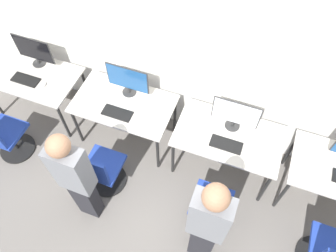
{
  "coord_description": "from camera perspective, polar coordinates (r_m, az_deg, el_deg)",
  "views": [
    {
      "loc": [
        0.73,
        -1.79,
        4.0
      ],
      "look_at": [
        0.0,
        0.15,
        0.9
      ],
      "focal_mm": 35.0,
      "sensor_mm": 36.0,
      "label": 1
    }
  ],
  "objects": [
    {
      "name": "ground_plane",
      "position": [
        4.44,
        -0.68,
        -7.91
      ],
      "size": [
        20.0,
        20.0,
        0.0
      ],
      "primitive_type": "plane",
      "color": "slate"
    },
    {
      "name": "wall_back",
      "position": [
        3.78,
        3.91,
        12.79
      ],
      "size": [
        12.0,
        0.05,
        2.8
      ],
      "color": "silver",
      "rests_on": "ground_plane"
    },
    {
      "name": "desk_far_left",
      "position": [
        4.84,
        -22.53,
        7.69
      ],
      "size": [
        1.26,
        0.74,
        0.75
      ],
      "color": "#BCB7AD",
      "rests_on": "ground_plane"
    },
    {
      "name": "monitor_far_left",
      "position": [
        4.74,
        -22.33,
        12.06
      ],
      "size": [
        0.55,
        0.18,
        0.44
      ],
      "color": "#2D2D2D",
      "rests_on": "desk_far_left"
    },
    {
      "name": "keyboard_far_left",
      "position": [
        4.73,
        -23.54,
        7.41
      ],
      "size": [
        0.37,
        0.16,
        0.02
      ],
      "color": "black",
      "rests_on": "desk_far_left"
    },
    {
      "name": "mouse_far_left",
      "position": [
        4.58,
        -20.89,
        6.71
      ],
      "size": [
        0.06,
        0.09,
        0.03
      ],
      "color": "silver",
      "rests_on": "desk_far_left"
    },
    {
      "name": "office_chair_far_left",
      "position": [
        4.75,
        -26.51,
        -1.87
      ],
      "size": [
        0.48,
        0.48,
        0.91
      ],
      "color": "black",
      "rests_on": "ground_plane"
    },
    {
      "name": "desk_left",
      "position": [
        4.21,
        -7.67,
        3.38
      ],
      "size": [
        1.26,
        0.74,
        0.75
      ],
      "color": "#BCB7AD",
      "rests_on": "ground_plane"
    },
    {
      "name": "monitor_left",
      "position": [
        4.07,
        -7.04,
        7.99
      ],
      "size": [
        0.55,
        0.18,
        0.44
      ],
      "color": "#2D2D2D",
      "rests_on": "desk_left"
    },
    {
      "name": "keyboard_left",
      "position": [
        4.05,
        -8.83,
        2.25
      ],
      "size": [
        0.37,
        0.16,
        0.02
      ],
      "color": "black",
      "rests_on": "desk_left"
    },
    {
      "name": "mouse_left",
      "position": [
        3.97,
        -5.77,
        1.26
      ],
      "size": [
        0.06,
        0.09,
        0.03
      ],
      "color": "silver",
      "rests_on": "desk_left"
    },
    {
      "name": "office_chair_left",
      "position": [
        4.11,
        -11.4,
        -7.72
      ],
      "size": [
        0.48,
        0.48,
        0.91
      ],
      "color": "black",
      "rests_on": "ground_plane"
    },
    {
      "name": "person_left",
      "position": [
        3.52,
        -15.76,
        -8.69
      ],
      "size": [
        0.36,
        0.22,
        1.68
      ],
      "color": "#232328",
      "rests_on": "ground_plane"
    },
    {
      "name": "desk_right",
      "position": [
        3.97,
        10.41,
        -2.18
      ],
      "size": [
        1.26,
        0.74,
        0.75
      ],
      "color": "#BCB7AD",
      "rests_on": "ground_plane"
    },
    {
      "name": "monitor_right",
      "position": [
        3.8,
        11.67,
        2.04
      ],
      "size": [
        0.55,
        0.18,
        0.44
      ],
      "color": "#2D2D2D",
      "rests_on": "desk_right"
    },
    {
      "name": "keyboard_right",
      "position": [
        3.82,
        10.09,
        -3.16
      ],
      "size": [
        0.37,
        0.16,
        0.02
      ],
      "color": "black",
      "rests_on": "desk_right"
    },
    {
      "name": "mouse_right",
      "position": [
        3.84,
        14.1,
        -3.99
      ],
      "size": [
        0.06,
        0.09,
        0.03
      ],
      "color": "silver",
      "rests_on": "desk_right"
    },
    {
      "name": "office_chair_right",
      "position": [
        3.87,
        7.26,
        -14.11
      ],
      "size": [
        0.48,
        0.48,
        0.91
      ],
      "color": "black",
      "rests_on": "ground_plane"
    },
    {
      "name": "person_right",
      "position": [
        3.2,
        6.87,
        -16.56
      ],
      "size": [
        0.36,
        0.23,
        1.74
      ],
      "color": "#232328",
      "rests_on": "ground_plane"
    }
  ]
}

